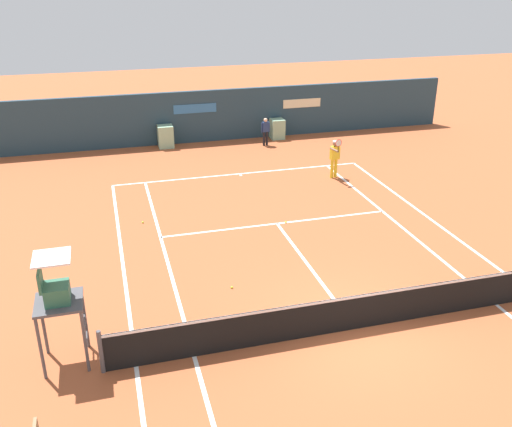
{
  "coord_description": "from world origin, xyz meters",
  "views": [
    {
      "loc": [
        -5.45,
        -10.44,
        8.12
      ],
      "look_at": [
        -0.96,
        5.67,
        0.8
      ],
      "focal_mm": 39.65,
      "sensor_mm": 36.0,
      "label": 1
    }
  ],
  "objects_px": {
    "umpire_chair": "(57,297)",
    "tennis_ball_mid_court": "(143,222)",
    "player_on_baseline": "(335,156)",
    "tennis_ball_near_service_line": "(232,287)",
    "ball_kid_left_post": "(265,130)",
    "tennis_ball_by_sideline": "(286,222)"
  },
  "relations": [
    {
      "from": "umpire_chair",
      "to": "tennis_ball_mid_court",
      "type": "relative_size",
      "value": 39.03
    },
    {
      "from": "player_on_baseline",
      "to": "umpire_chair",
      "type": "bearing_deg",
      "value": 31.28
    },
    {
      "from": "tennis_ball_near_service_line",
      "to": "umpire_chair",
      "type": "bearing_deg",
      "value": -154.16
    },
    {
      "from": "umpire_chair",
      "to": "player_on_baseline",
      "type": "bearing_deg",
      "value": 132.59
    },
    {
      "from": "ball_kid_left_post",
      "to": "tennis_ball_mid_court",
      "type": "relative_size",
      "value": 20.24
    },
    {
      "from": "player_on_baseline",
      "to": "ball_kid_left_post",
      "type": "height_order",
      "value": "player_on_baseline"
    },
    {
      "from": "tennis_ball_near_service_line",
      "to": "tennis_ball_mid_court",
      "type": "distance_m",
      "value": 5.4
    },
    {
      "from": "umpire_chair",
      "to": "ball_kid_left_post",
      "type": "height_order",
      "value": "umpire_chair"
    },
    {
      "from": "ball_kid_left_post",
      "to": "tennis_ball_near_service_line",
      "type": "height_order",
      "value": "ball_kid_left_post"
    },
    {
      "from": "ball_kid_left_post",
      "to": "tennis_ball_near_service_line",
      "type": "distance_m",
      "value": 13.65
    },
    {
      "from": "player_on_baseline",
      "to": "tennis_ball_near_service_line",
      "type": "xyz_separation_m",
      "value": [
        -6.17,
        -7.53,
        -0.93
      ]
    },
    {
      "from": "ball_kid_left_post",
      "to": "player_on_baseline",
      "type": "bearing_deg",
      "value": 99.67
    },
    {
      "from": "umpire_chair",
      "to": "tennis_ball_by_sideline",
      "type": "height_order",
      "value": "umpire_chair"
    },
    {
      "from": "tennis_ball_by_sideline",
      "to": "player_on_baseline",
      "type": "bearing_deg",
      "value": 48.47
    },
    {
      "from": "tennis_ball_mid_court",
      "to": "player_on_baseline",
      "type": "bearing_deg",
      "value": 17.05
    },
    {
      "from": "player_on_baseline",
      "to": "tennis_ball_near_service_line",
      "type": "height_order",
      "value": "player_on_baseline"
    },
    {
      "from": "umpire_chair",
      "to": "player_on_baseline",
      "type": "height_order",
      "value": "umpire_chair"
    },
    {
      "from": "tennis_ball_mid_court",
      "to": "ball_kid_left_post",
      "type": "bearing_deg",
      "value": 49.14
    },
    {
      "from": "tennis_ball_near_service_line",
      "to": "tennis_ball_by_sideline",
      "type": "relative_size",
      "value": 1.0
    },
    {
      "from": "tennis_ball_by_sideline",
      "to": "tennis_ball_mid_court",
      "type": "relative_size",
      "value": 1.0
    },
    {
      "from": "umpire_chair",
      "to": "player_on_baseline",
      "type": "distance_m",
      "value": 14.2
    },
    {
      "from": "tennis_ball_by_sideline",
      "to": "tennis_ball_mid_court",
      "type": "height_order",
      "value": "same"
    }
  ]
}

